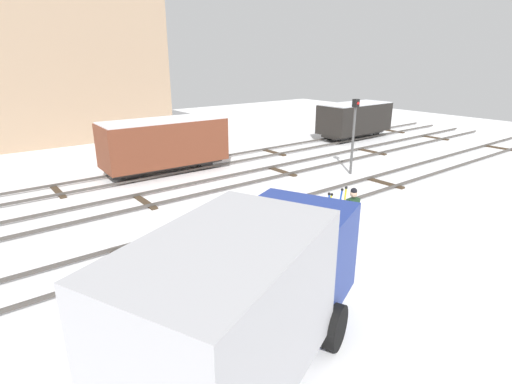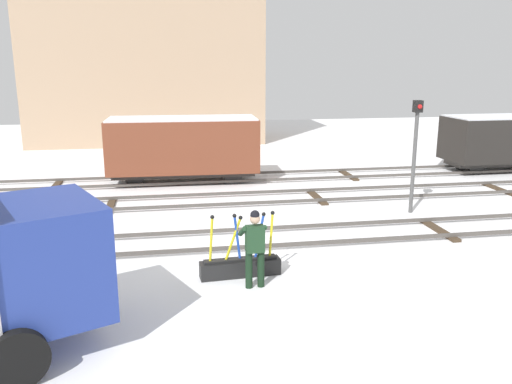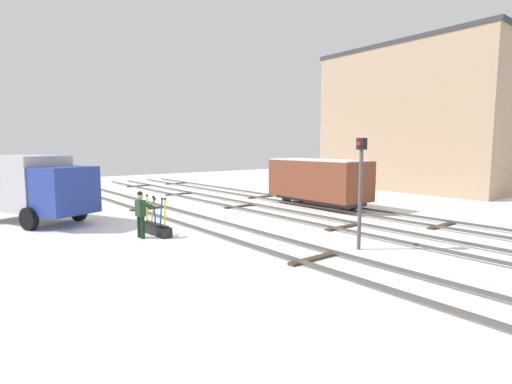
{
  "view_description": "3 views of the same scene",
  "coord_description": "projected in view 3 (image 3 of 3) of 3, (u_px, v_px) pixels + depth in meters",
  "views": [
    {
      "loc": [
        -8.96,
        -9.87,
        5.31
      ],
      "look_at": [
        -1.03,
        0.38,
        0.94
      ],
      "focal_mm": 28.01,
      "sensor_mm": 36.0,
      "label": 1
    },
    {
      "loc": [
        -1.62,
        -13.06,
        4.62
      ],
      "look_at": [
        0.72,
        0.55,
        1.23
      ],
      "focal_mm": 36.93,
      "sensor_mm": 36.0,
      "label": 2
    },
    {
      "loc": [
        13.43,
        -8.21,
        3.26
      ],
      "look_at": [
        0.57,
        2.05,
        1.34
      ],
      "focal_mm": 27.49,
      "sensor_mm": 36.0,
      "label": 3
    }
  ],
  "objects": [
    {
      "name": "delivery_truck",
      "position": [
        34.0,
        185.0,
        16.72
      ],
      "size": [
        5.88,
        4.18,
        2.88
      ],
      "rotation": [
        0.0,
        0.0,
        0.42
      ],
      "color": "navy",
      "rests_on": "ground_plane"
    },
    {
      "name": "track_siding_far",
      "position": [
        331.0,
        207.0,
        20.56
      ],
      "size": [
        44.0,
        1.94,
        0.18
      ],
      "color": "#4C4742",
      "rests_on": "ground_plane"
    },
    {
      "name": "signal_post",
      "position": [
        360.0,
        181.0,
        12.23
      ],
      "size": [
        0.24,
        0.32,
        3.52
      ],
      "color": "#4C4C4C",
      "rests_on": "ground_plane"
    },
    {
      "name": "track_siding_near",
      "position": [
        284.0,
        214.0,
        18.47
      ],
      "size": [
        44.0,
        1.94,
        0.18
      ],
      "color": "#4C4742",
      "rests_on": "ground_plane"
    },
    {
      "name": "freight_car_near_switch",
      "position": [
        318.0,
        180.0,
        21.16
      ],
      "size": [
        5.86,
        2.41,
        2.57
      ],
      "rotation": [
        0.0,
        0.0,
        -0.03
      ],
      "color": "#2D2B28",
      "rests_on": "ground_plane"
    },
    {
      "name": "perched_bird_roof_left",
      "position": [
        364.0,
        53.0,
        31.19
      ],
      "size": [
        0.27,
        0.25,
        0.13
      ],
      "rotation": [
        0.0,
        0.0,
        3.85
      ],
      "color": "#514C47",
      "rests_on": "apartment_building"
    },
    {
      "name": "ground_plane",
      "position": [
        208.0,
        227.0,
        15.89
      ],
      "size": [
        60.0,
        60.0,
        0.0
      ],
      "primitive_type": "plane",
      "color": "white"
    },
    {
      "name": "rail_worker",
      "position": [
        141.0,
        212.0,
        13.94
      ],
      "size": [
        0.57,
        0.64,
        1.69
      ],
      "rotation": [
        0.0,
        0.0,
        0.07
      ],
      "color": "black",
      "rests_on": "ground_plane"
    },
    {
      "name": "track_main_line",
      "position": [
        208.0,
        225.0,
        15.88
      ],
      "size": [
        44.0,
        1.94,
        0.18
      ],
      "color": "#4C4742",
      "rests_on": "ground_plane"
    },
    {
      "name": "apartment_building",
      "position": [
        414.0,
        119.0,
        29.63
      ],
      "size": [
        13.63,
        6.21,
        10.62
      ],
      "color": "tan",
      "rests_on": "ground_plane"
    },
    {
      "name": "switch_lever_frame",
      "position": [
        156.0,
        228.0,
        14.58
      ],
      "size": [
        1.82,
        0.49,
        1.45
      ],
      "rotation": [
        0.0,
        0.0,
        0.07
      ],
      "color": "black",
      "rests_on": "ground_plane"
    }
  ]
}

